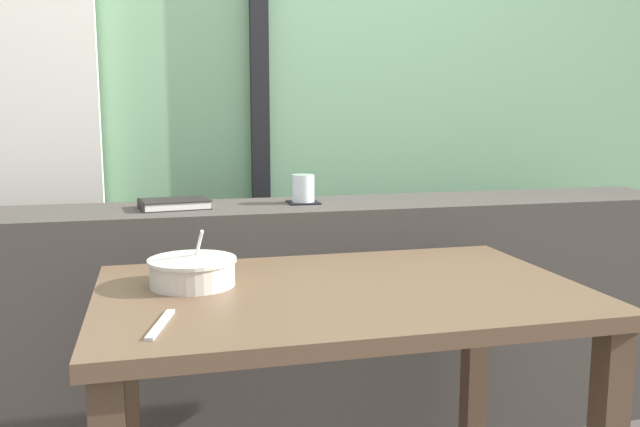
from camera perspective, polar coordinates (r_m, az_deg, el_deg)
name	(u,v)px	position (r m, az deg, el deg)	size (l,w,h in m)	color
outdoor_backdrop	(256,37)	(2.78, -5.49, 14.81)	(4.80, 0.08, 2.80)	#7AAD7F
curtain_left_panel	(16,71)	(2.68, -24.62, 11.07)	(0.56, 0.06, 2.50)	silver
window_divider_post	(259,61)	(2.70, -5.22, 12.86)	(0.07, 0.05, 2.60)	black
dark_console_ledge	(289,324)	(2.25, -2.68, -9.41)	(2.80, 0.37, 0.81)	#423D38
breakfast_table	(341,334)	(1.57, 1.82, -10.26)	(1.10, 0.70, 0.71)	brown
coaster_square	(303,202)	(2.19, -1.45, 0.96)	(0.10, 0.10, 0.01)	black
juice_glass	(303,190)	(2.18, -1.46, 2.06)	(0.07, 0.07, 0.09)	white
closed_book	(174,204)	(2.12, -12.44, 0.81)	(0.23, 0.17, 0.03)	black
soup_bowl	(193,272)	(1.57, -10.88, -4.95)	(0.20, 0.20, 0.14)	beige
fork_utensil	(161,324)	(1.30, -13.52, -9.22)	(0.02, 0.17, 0.01)	silver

